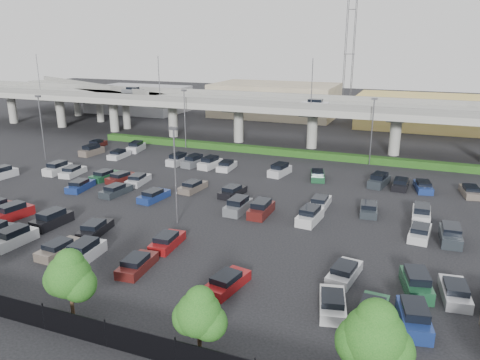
{
  "coord_description": "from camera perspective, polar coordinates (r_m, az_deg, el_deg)",
  "views": [
    {
      "loc": [
        23.22,
        -48.43,
        18.78
      ],
      "look_at": [
        2.83,
        2.91,
        2.0
      ],
      "focal_mm": 35.0,
      "sensor_mm": 36.0,
      "label": 1
    }
  ],
  "objects": [
    {
      "name": "ground",
      "position": [
        56.89,
        -3.74,
        -2.41
      ],
      "size": [
        280.0,
        280.0,
        0.0
      ],
      "primitive_type": "plane",
      "color": "black"
    },
    {
      "name": "tree_row",
      "position": [
        34.92,
        -21.96,
        -10.34
      ],
      "size": [
        65.07,
        3.66,
        5.94
      ],
      "color": "#332316",
      "rests_on": "ground"
    },
    {
      "name": "light_poles",
      "position": [
        58.72,
        -6.67,
        4.45
      ],
      "size": [
        66.9,
        48.38,
        10.3
      ],
      "color": "#4B4B50",
      "rests_on": "ground"
    },
    {
      "name": "distant_buildings",
      "position": [
        111.79,
        16.08,
        8.52
      ],
      "size": [
        138.0,
        24.0,
        9.0
      ],
      "color": "gray",
      "rests_on": "ground"
    },
    {
      "name": "overpass",
      "position": [
        84.59,
        5.42,
        8.8
      ],
      "size": [
        150.0,
        13.0,
        15.8
      ],
      "color": "gray",
      "rests_on": "ground"
    },
    {
      "name": "fence",
      "position": [
        35.76,
        -24.05,
        -14.73
      ],
      "size": [
        70.0,
        0.1,
        2.0
      ],
      "color": "black",
      "rests_on": "ground"
    },
    {
      "name": "on_ramp",
      "position": [
        119.09,
        -18.02,
        10.34
      ],
      "size": [
        50.93,
        30.13,
        8.8
      ],
      "color": "gray",
      "rests_on": "ground"
    },
    {
      "name": "hedge",
      "position": [
        79.14,
        4.01,
        3.54
      ],
      "size": [
        66.0,
        1.6,
        1.1
      ],
      "primitive_type": "cube",
      "color": "#173910",
      "rests_on": "ground"
    },
    {
      "name": "comm_tower",
      "position": [
        123.97,
        13.19,
        15.01
      ],
      "size": [
        2.4,
        2.4,
        30.0
      ],
      "color": "#4B4B50",
      "rests_on": "ground"
    },
    {
      "name": "parked_cars",
      "position": [
        54.67,
        -8.26,
        -2.68
      ],
      "size": [
        63.13,
        41.68,
        1.67
      ],
      "color": "#4D1614",
      "rests_on": "ground"
    }
  ]
}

